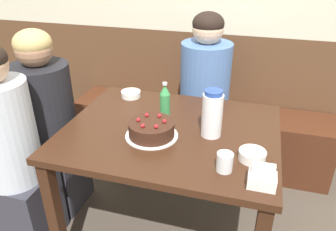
{
  "coord_description": "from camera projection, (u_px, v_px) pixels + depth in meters",
  "views": [
    {
      "loc": [
        0.4,
        -1.43,
        1.59
      ],
      "look_at": [
        -0.03,
        0.05,
        0.79
      ],
      "focal_mm": 35.0,
      "sensor_mm": 36.0,
      "label": 1
    }
  ],
  "objects": [
    {
      "name": "ground_plane",
      "position": [
        170.0,
        231.0,
        2.05
      ],
      "size": [
        12.0,
        12.0,
        0.0
      ],
      "primitive_type": "plane",
      "color": "#4C4238"
    },
    {
      "name": "bench_seat",
      "position": [
        198.0,
        134.0,
        2.65
      ],
      "size": [
        2.0,
        0.38,
        0.47
      ],
      "color": "#472314",
      "rests_on": "ground_plane"
    },
    {
      "name": "dining_table",
      "position": [
        171.0,
        145.0,
        1.76
      ],
      "size": [
        1.1,
        0.89,
        0.74
      ],
      "color": "#381E11",
      "rests_on": "ground_plane"
    },
    {
      "name": "birthday_cake",
      "position": [
        152.0,
        129.0,
        1.63
      ],
      "size": [
        0.27,
        0.27,
        0.1
      ],
      "color": "white",
      "rests_on": "dining_table"
    },
    {
      "name": "water_pitcher",
      "position": [
        212.0,
        114.0,
        1.61
      ],
      "size": [
        0.1,
        0.1,
        0.24
      ],
      "color": "white",
      "rests_on": "dining_table"
    },
    {
      "name": "soju_bottle",
      "position": [
        165.0,
        101.0,
        1.79
      ],
      "size": [
        0.06,
        0.06,
        0.21
      ],
      "color": "#388E4C",
      "rests_on": "dining_table"
    },
    {
      "name": "napkin_holder",
      "position": [
        262.0,
        178.0,
        1.29
      ],
      "size": [
        0.11,
        0.08,
        0.11
      ],
      "color": "white",
      "rests_on": "dining_table"
    },
    {
      "name": "bowl_soup_white",
      "position": [
        131.0,
        94.0,
        2.07
      ],
      "size": [
        0.12,
        0.12,
        0.04
      ],
      "color": "white",
      "rests_on": "dining_table"
    },
    {
      "name": "bowl_rice_small",
      "position": [
        252.0,
        155.0,
        1.46
      ],
      "size": [
        0.12,
        0.12,
        0.04
      ],
      "color": "white",
      "rests_on": "dining_table"
    },
    {
      "name": "glass_water_tall",
      "position": [
        225.0,
        162.0,
        1.38
      ],
      "size": [
        0.07,
        0.07,
        0.08
      ],
      "color": "silver",
      "rests_on": "dining_table"
    },
    {
      "name": "glass_tumbler_short",
      "position": [
        217.0,
        102.0,
        1.91
      ],
      "size": [
        0.07,
        0.07,
        0.08
      ],
      "color": "silver",
      "rests_on": "dining_table"
    },
    {
      "name": "person_teal_shirt",
      "position": [
        204.0,
        100.0,
        2.36
      ],
      "size": [
        0.35,
        0.35,
        1.22
      ],
      "rotation": [
        0.0,
        0.0,
        -1.57
      ],
      "color": "#33333D",
      "rests_on": "ground_plane"
    },
    {
      "name": "person_pale_blue_shirt",
      "position": [
        49.0,
        127.0,
        2.04
      ],
      "size": [
        0.35,
        0.35,
        1.2
      ],
      "color": "#33333D",
      "rests_on": "ground_plane"
    },
    {
      "name": "person_grey_tee",
      "position": [
        13.0,
        161.0,
        1.77
      ],
      "size": [
        0.34,
        0.31,
        1.2
      ],
      "color": "#33333D",
      "rests_on": "ground_plane"
    }
  ]
}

